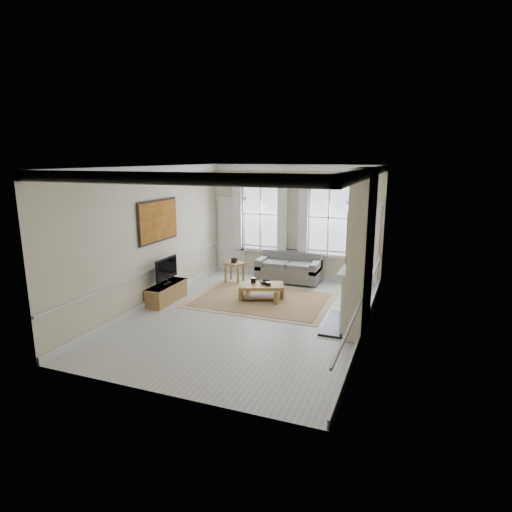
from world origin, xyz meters
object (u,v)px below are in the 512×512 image
at_px(tv_stand, 167,293).
at_px(coffee_table, 262,287).
at_px(sofa, 289,269).
at_px(side_table, 234,266).

bearing_deg(tv_stand, coffee_table, 24.36).
bearing_deg(coffee_table, sofa, 64.34).
height_order(sofa, coffee_table, sofa).
xyz_separation_m(sofa, coffee_table, (-0.16, -1.92, -0.02)).
relative_size(side_table, tv_stand, 0.46).
bearing_deg(coffee_table, tv_stand, -176.55).
height_order(side_table, coffee_table, side_table).
distance_m(side_table, coffee_table, 1.83).
height_order(side_table, tv_stand, side_table).
height_order(sofa, tv_stand, sofa).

